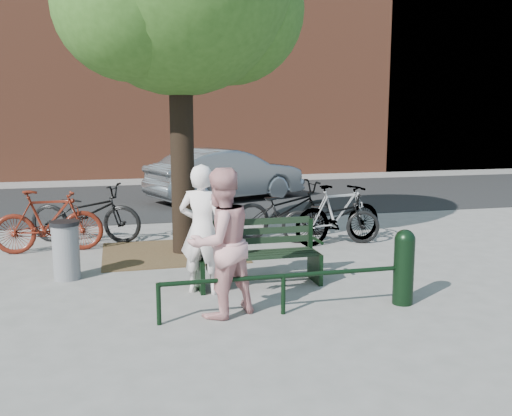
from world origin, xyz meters
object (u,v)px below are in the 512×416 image
object	(u,v)px
park_bench	(258,251)
person_right	(220,243)
parked_car	(226,175)
bicycle_c	(285,209)
bollard	(404,264)
litter_bin	(66,250)
person_left	(202,229)

from	to	relation	value
park_bench	person_right	distance (m)	1.41
park_bench	parked_car	world-z (taller)	parked_car
person_right	bicycle_c	bearing A→B (deg)	-141.66
park_bench	parked_car	size ratio (longest dim) A/B	0.39
bollard	parked_car	xyz separation A→B (m)	(-0.53, 9.12, 0.21)
bollard	parked_car	distance (m)	9.14
bicycle_c	parked_car	size ratio (longest dim) A/B	0.48
park_bench	bollard	distance (m)	2.05
person_right	park_bench	bearing A→B (deg)	-148.28
bollard	litter_bin	size ratio (longest dim) A/B	1.12
litter_bin	parked_car	xyz separation A→B (m)	(3.75, 6.91, 0.29)
litter_bin	bicycle_c	size ratio (longest dim) A/B	0.41
person_left	parked_car	bearing A→B (deg)	-75.36
person_left	parked_car	size ratio (longest dim) A/B	0.40
park_bench	litter_bin	distance (m)	2.83
park_bench	bicycle_c	distance (m)	3.16
person_right	bollard	distance (m)	2.38
park_bench	person_left	bearing A→B (deg)	-166.22
bicycle_c	parked_car	xyz separation A→B (m)	(-0.21, 4.95, 0.17)
park_bench	person_right	xyz separation A→B (m)	(-0.74, -1.13, 0.42)
parked_car	park_bench	bearing A→B (deg)	150.60
bollard	litter_bin	distance (m)	4.81
bollard	litter_bin	bearing A→B (deg)	152.68
person_right	parked_car	distance (m)	9.15
person_right	litter_bin	bearing A→B (deg)	-71.69
person_left	litter_bin	distance (m)	2.21
parked_car	bollard	bearing A→B (deg)	161.70
park_bench	bollard	world-z (taller)	same
park_bench	person_left	size ratio (longest dim) A/B	0.99
person_right	parked_car	world-z (taller)	person_right
person_left	person_right	xyz separation A→B (m)	(0.08, -0.93, 0.02)
litter_bin	parked_car	world-z (taller)	parked_car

